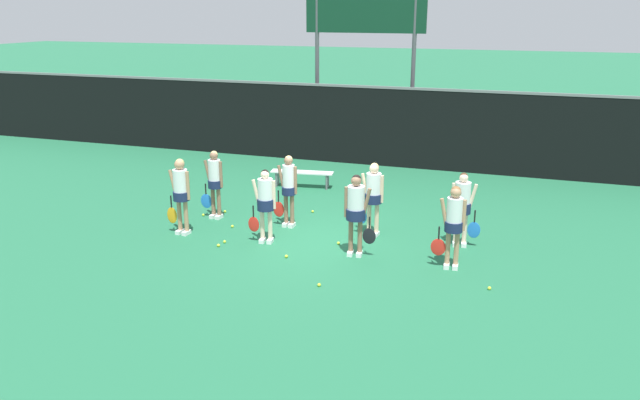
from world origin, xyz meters
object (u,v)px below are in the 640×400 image
Objects in this scene: tennis_ball_4 at (313,211)px; tennis_ball_8 at (203,215)px; scoreboard at (365,25)px; player_3 at (454,220)px; player_2 at (356,208)px; tennis_ball_6 at (232,226)px; player_5 at (288,185)px; tennis_ball_9 at (319,285)px; bench_courtside at (302,174)px; tennis_ball_3 at (225,242)px; tennis_ball_1 at (218,245)px; tennis_ball_0 at (286,256)px; tennis_ball_7 at (225,211)px; player_4 at (215,179)px; player_6 at (373,193)px; player_7 at (462,203)px; tennis_ball_2 at (338,243)px; player_1 at (265,200)px; player_0 at (181,189)px; tennis_ball_5 at (489,288)px.

tennis_ball_4 is 2.80m from tennis_ball_8.
player_3 is (4.26, -8.90, -3.49)m from scoreboard.
tennis_ball_6 is (-3.28, 0.72, -1.03)m from player_2.
tennis_ball_9 is (1.80, -3.02, -0.99)m from player_5.
bench_courtside reaches higher than tennis_ball_3.
bench_courtside reaches higher than tennis_ball_8.
tennis_ball_1 is at bearing -117.06° from player_5.
tennis_ball_9 reaches higher than tennis_ball_3.
tennis_ball_0 is 3.51m from tennis_ball_7.
player_4 is 25.34× the size of tennis_ball_9.
tennis_ball_4 is at bearing 154.70° from player_6.
player_7 is 5.35m from tennis_ball_3.
player_2 is 3.17m from tennis_ball_3.
tennis_ball_1 is 3.18m from tennis_ball_4.
player_6 is 26.76× the size of tennis_ball_8.
player_4 is 3.69m from tennis_ball_2.
tennis_ball_6 is at bearing -97.29° from scoreboard.
player_3 reaches higher than tennis_ball_4.
bench_courtside is at bearing 66.39° from tennis_ball_8.
tennis_ball_0 is at bearing 134.85° from tennis_ball_9.
bench_courtside is at bearing 106.78° from tennis_ball_0.
tennis_ball_7 is (-0.97, 2.22, -0.00)m from tennis_ball_1.
tennis_ball_4 is at bearing -71.02° from bench_courtside.
tennis_ball_3 is 1.02× the size of tennis_ball_8.
player_1 is at bearing 135.65° from tennis_ball_9.
bench_courtside reaches higher than tennis_ball_6.
player_6 is 2.39m from tennis_ball_4.
tennis_ball_1 is at bearing -19.11° from player_0.
scoreboard is 8.56m from player_4.
player_5 reaches higher than tennis_ball_0.
player_2 is 1.03× the size of player_3.
tennis_ball_4 is 1.00× the size of tennis_ball_8.
tennis_ball_2 is 3.63m from tennis_ball_5.
player_6 reaches higher than tennis_ball_2.
tennis_ball_1 is 5.87m from tennis_ball_5.
player_4 reaches higher than player_7.
player_4 reaches higher than player_1.
player_0 is at bearing 175.18° from player_1.
scoreboard is at bearing 93.61° from tennis_ball_4.
player_1 is 0.98× the size of player_6.
player_5 is 3.65m from tennis_ball_9.
player_5 is at bearing 120.84° from tennis_ball_9.
tennis_ball_9 is at bearing -19.57° from player_0.
player_6 is 3.69m from tennis_ball_1.
player_1 is at bearing -40.64° from tennis_ball_7.
scoreboard reaches higher than player_5.
bench_courtside is 1.09× the size of player_3.
player_1 is 4.15m from player_3.
tennis_ball_3 is (1.01, -1.53, -0.98)m from player_4.
bench_courtside is 28.93× the size of tennis_ball_4.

